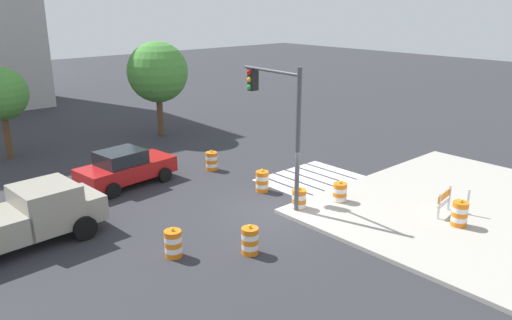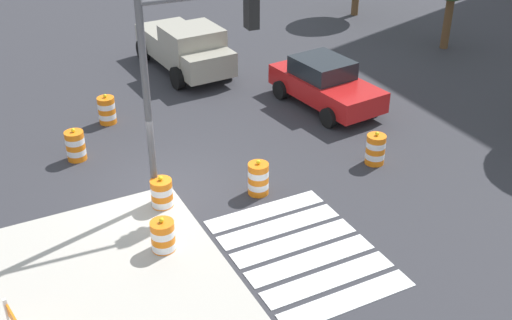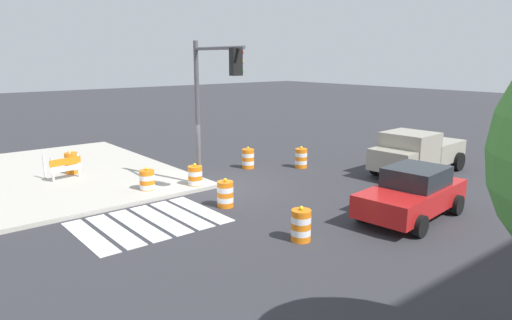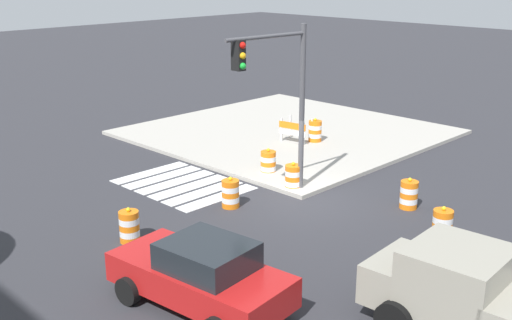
{
  "view_description": "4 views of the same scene",
  "coord_description": "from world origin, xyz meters",
  "views": [
    {
      "loc": [
        -12.55,
        -13.01,
        7.87
      ],
      "look_at": [
        2.04,
        3.36,
        0.95
      ],
      "focal_mm": 35.29,
      "sensor_mm": 36.0,
      "label": 1
    },
    {
      "loc": [
        14.05,
        -4.6,
        9.23
      ],
      "look_at": [
        1.74,
        1.74,
        1.36
      ],
      "focal_mm": 44.36,
      "sensor_mm": 36.0,
      "label": 2
    },
    {
      "loc": [
        9.98,
        14.35,
        5.04
      ],
      "look_at": [
        -0.11,
        2.08,
        1.46
      ],
      "focal_mm": 32.05,
      "sensor_mm": 36.0,
      "label": 3
    },
    {
      "loc": [
        -12.49,
        14.89,
        7.45
      ],
      "look_at": [
        0.78,
        1.37,
        1.52
      ],
      "focal_mm": 44.13,
      "sensor_mm": 36.0,
      "label": 4
    }
  ],
  "objects": [
    {
      "name": "traffic_barrel_far_curb",
      "position": [
        2.59,
        -1.11,
        0.45
      ],
      "size": [
        0.56,
        0.56,
        1.02
      ],
      "color": "orange",
      "rests_on": "ground"
    },
    {
      "name": "traffic_light_pole",
      "position": [
        0.66,
        0.54,
        3.91
      ],
      "size": [
        0.48,
        3.29,
        5.5
      ],
      "color": "#4C4C51",
      "rests_on": "sidewalk_corner"
    },
    {
      "name": "traffic_barrel_on_sidewalk",
      "position": [
        3.96,
        -5.48,
        0.6
      ],
      "size": [
        0.56,
        0.56,
        1.02
      ],
      "color": "orange",
      "rests_on": "sidewalk_corner"
    },
    {
      "name": "street_tree_streetside_near",
      "position": [
        3.07,
        13.29,
        3.86
      ],
      "size": [
        3.6,
        3.6,
        5.68
      ],
      "color": "brown",
      "rests_on": "ground"
    },
    {
      "name": "crosswalk_stripes",
      "position": [
        4.0,
        1.8,
        0.01
      ],
      "size": [
        4.35,
        3.2,
        0.02
      ],
      "color": "silver",
      "rests_on": "ground"
    },
    {
      "name": "sports_car",
      "position": [
        -2.76,
        6.72,
        0.81
      ],
      "size": [
        4.47,
        2.49,
        1.63
      ],
      "color": "red",
      "rests_on": "ground"
    },
    {
      "name": "pickup_truck",
      "position": [
        -7.86,
        3.67,
        0.97
      ],
      "size": [
        5.25,
        2.58,
        1.92
      ],
      "color": "gray",
      "rests_on": "ground"
    },
    {
      "name": "sidewalk_corner",
      "position": [
        6.0,
        -6.0,
        0.07
      ],
      "size": [
        12.0,
        12.0,
        0.15
      ],
      "primitive_type": "cube",
      "color": "#ADA89E",
      "rests_on": "ground"
    },
    {
      "name": "street_tree_streetside_mid",
      "position": [
        -5.38,
        14.49,
        3.39
      ],
      "size": [
        2.7,
        2.7,
        4.77
      ],
      "color": "brown",
      "rests_on": "ground"
    },
    {
      "name": "traffic_barrel_crosswalk_end",
      "position": [
        1.35,
        5.84,
        0.45
      ],
      "size": [
        0.56,
        0.56,
        1.02
      ],
      "color": "orange",
      "rests_on": "ground"
    },
    {
      "name": "ground_plane",
      "position": [
        0.0,
        0.0,
        0.0
      ],
      "size": [
        120.0,
        120.0,
        0.0
      ],
      "primitive_type": "plane",
      "color": "#2D2D33"
    },
    {
      "name": "construction_barricade",
      "position": [
        4.5,
        -4.74,
        0.72
      ],
      "size": [
        1.34,
        0.96,
        1.0
      ],
      "color": "silver",
      "rests_on": "sidewalk_corner"
    },
    {
      "name": "traffic_barrel_near_corner",
      "position": [
        -2.86,
        -1.85,
        0.45
      ],
      "size": [
        0.56,
        0.56,
        1.02
      ],
      "color": "orange",
      "rests_on": "ground"
    },
    {
      "name": "traffic_barrel_median_near",
      "position": [
        -4.84,
        -0.36,
        0.45
      ],
      "size": [
        0.56,
        0.56,
        1.02
      ],
      "color": "orange",
      "rests_on": "ground"
    },
    {
      "name": "traffic_barrel_lane_center",
      "position": [
        1.25,
        2.06,
        0.45
      ],
      "size": [
        0.56,
        0.56,
        1.02
      ],
      "color": "orange",
      "rests_on": "ground"
    },
    {
      "name": "traffic_barrel_median_far",
      "position": [
        0.85,
        -0.51,
        0.45
      ],
      "size": [
        0.56,
        0.56,
        1.02
      ],
      "color": "orange",
      "rests_on": "ground"
    }
  ]
}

